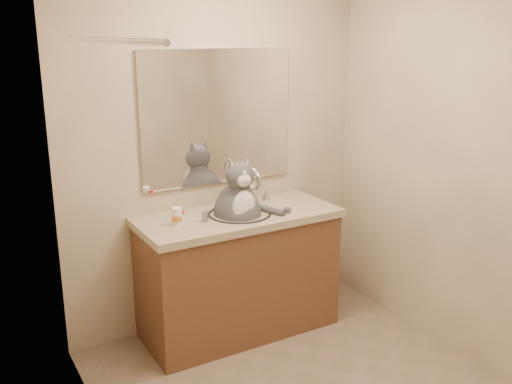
# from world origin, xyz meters

# --- Properties ---
(room) EXTENTS (2.22, 2.52, 2.42)m
(room) POSITION_xyz_m (0.00, 0.00, 1.20)
(room) COLOR #816B59
(room) RESTS_ON ground
(vanity) EXTENTS (1.34, 0.59, 1.12)m
(vanity) POSITION_xyz_m (0.00, 0.96, 0.44)
(vanity) COLOR brown
(vanity) RESTS_ON ground
(mirror) EXTENTS (1.10, 0.02, 0.90)m
(mirror) POSITION_xyz_m (0.00, 1.24, 1.45)
(mirror) COLOR white
(mirror) RESTS_ON room
(shower_curtain) EXTENTS (0.02, 1.30, 1.93)m
(shower_curtain) POSITION_xyz_m (-1.05, 0.10, 1.03)
(shower_curtain) COLOR beige
(shower_curtain) RESTS_ON ground
(cat) EXTENTS (0.43, 0.38, 0.61)m
(cat) POSITION_xyz_m (-0.01, 0.94, 0.89)
(cat) COLOR #48484D
(cat) RESTS_ON vanity
(pill_bottle_redcap) EXTENTS (0.05, 0.05, 0.09)m
(pill_bottle_redcap) POSITION_xyz_m (-0.41, 0.95, 0.90)
(pill_bottle_redcap) COLOR white
(pill_bottle_redcap) RESTS_ON vanity
(pill_bottle_orange) EXTENTS (0.08, 0.08, 0.11)m
(pill_bottle_orange) POSITION_xyz_m (-0.44, 0.94, 0.90)
(pill_bottle_orange) COLOR white
(pill_bottle_orange) RESTS_ON vanity
(grey_canister) EXTENTS (0.05, 0.05, 0.07)m
(grey_canister) POSITION_xyz_m (-0.26, 0.92, 0.88)
(grey_canister) COLOR slate
(grey_canister) RESTS_ON vanity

